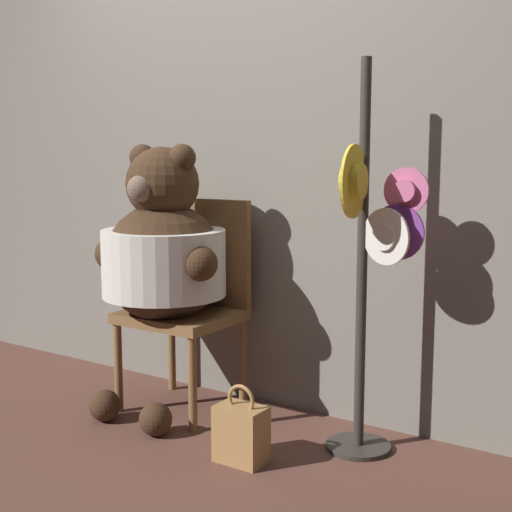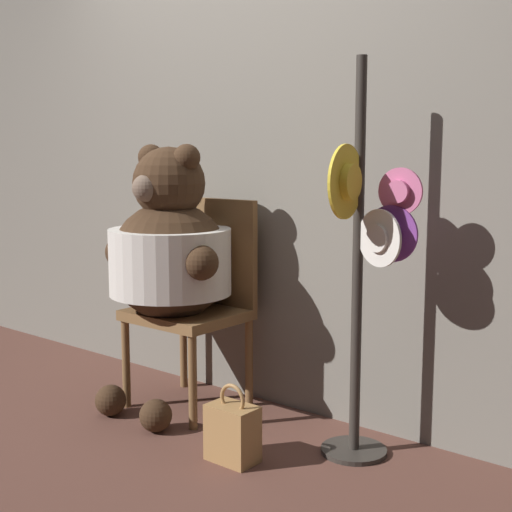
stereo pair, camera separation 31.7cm
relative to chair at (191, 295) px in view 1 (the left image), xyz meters
name	(u,v)px [view 1 (the left image)]	position (x,y,z in m)	size (l,w,h in m)	color
ground_plane	(170,430)	(0.14, -0.34, -0.56)	(14.00, 14.00, 0.00)	brown
wall_back	(245,156)	(0.14, 0.28, 0.69)	(8.00, 0.10, 2.49)	slate
chair	(191,295)	(0.00, 0.00, 0.00)	(0.52, 0.46, 1.03)	brown
teddy_bear	(163,255)	(-0.04, -0.16, 0.22)	(0.71, 0.63, 1.30)	#3D2819
hat_display_rack	(370,259)	(0.99, -0.08, 0.27)	(0.41, 0.41, 1.64)	#332D28
handbag_on_ground	(241,433)	(0.60, -0.43, -0.44)	(0.21, 0.13, 0.33)	#A87A47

